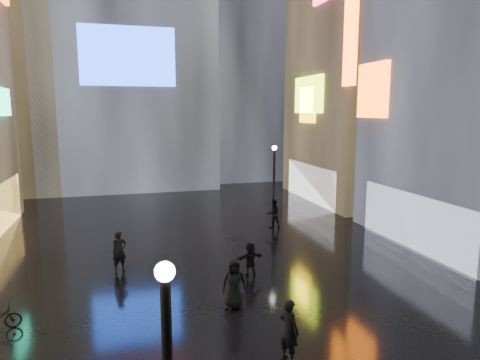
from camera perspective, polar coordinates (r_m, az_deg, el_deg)
name	(u,v)px	position (r m, az deg, el deg)	size (l,w,h in m)	color
ground	(200,249)	(23.49, -5.32, -9.10)	(140.00, 140.00, 0.00)	black
building_right_far	(370,28)	(38.22, 16.94, 18.76)	(10.28, 12.00, 28.00)	black
tower_flank_right	(236,23)	(50.61, -0.57, 20.15)	(12.00, 12.00, 34.00)	black
lamp_far	(274,181)	(27.34, 4.56, -0.13)	(0.30, 0.30, 5.20)	black
pedestrian_4	(234,283)	(16.49, -0.79, -13.62)	(0.93, 0.61, 1.91)	black
pedestrian_5	(250,259)	(19.56, 1.38, -10.50)	(1.41, 0.45, 1.52)	black
pedestrian_6	(119,251)	(20.76, -15.78, -9.15)	(0.69, 0.45, 1.88)	black
pedestrian_7	(274,214)	(27.27, 4.50, -4.52)	(0.89, 0.69, 1.82)	black
umbrella_2	(234,247)	(16.00, -0.80, -8.98)	(0.98, 1.00, 0.90)	black
pedestrian_8	(289,330)	(13.42, 6.55, -19.27)	(0.70, 0.46, 1.92)	black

